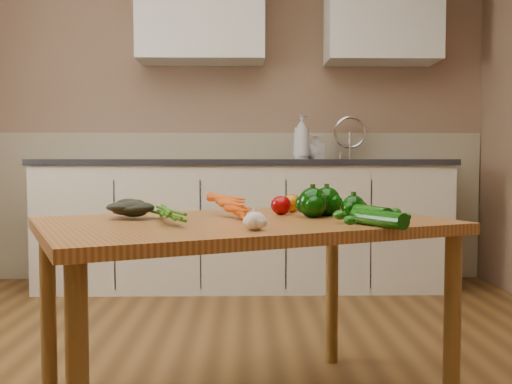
{
  "coord_description": "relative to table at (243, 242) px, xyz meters",
  "views": [
    {
      "loc": [
        0.21,
        -1.82,
        0.88
      ],
      "look_at": [
        0.25,
        0.33,
        0.77
      ],
      "focal_mm": 40.0,
      "sensor_mm": 36.0,
      "label": 1
    }
  ],
  "objects": [
    {
      "name": "soap_bottle_a",
      "position": [
        0.41,
        2.16,
        0.45
      ],
      "size": [
        0.17,
        0.17,
        0.31
      ],
      "primitive_type": "imported",
      "rotation": [
        0.0,
        0.0,
        2.4
      ],
      "color": "silver",
      "rests_on": "counter_run"
    },
    {
      "name": "counter_run",
      "position": [
        0.01,
        2.11,
        -0.15
      ],
      "size": [
        2.84,
        0.64,
        1.14
      ],
      "color": "beige",
      "rests_on": "ground"
    },
    {
      "name": "tomato_b",
      "position": [
        0.19,
        0.28,
        0.11
      ],
      "size": [
        0.08,
        0.08,
        0.07
      ],
      "primitive_type": "ellipsoid",
      "color": "#C15804",
      "rests_on": "table"
    },
    {
      "name": "soap_bottle_c",
      "position": [
        0.51,
        2.23,
        0.37
      ],
      "size": [
        0.14,
        0.14,
        0.16
      ],
      "primitive_type": "imported",
      "rotation": [
        0.0,
        0.0,
        3.26
      ],
      "color": "silver",
      "rests_on": "counter_run"
    },
    {
      "name": "zucchini_a",
      "position": [
        0.4,
        -0.08,
        0.1
      ],
      "size": [
        0.13,
        0.22,
        0.05
      ],
      "primitive_type": "cylinder",
      "rotation": [
        1.57,
        0.0,
        0.38
      ],
      "color": "#094006",
      "rests_on": "table"
    },
    {
      "name": "soap_bottle_b",
      "position": [
        0.53,
        2.22,
        0.37
      ],
      "size": [
        0.1,
        0.1,
        0.17
      ],
      "primitive_type": "imported",
      "rotation": [
        0.0,
        0.0,
        5.11
      ],
      "color": "silver",
      "rests_on": "counter_run"
    },
    {
      "name": "pepper_a",
      "position": [
        0.24,
        0.08,
        0.13
      ],
      "size": [
        0.1,
        0.1,
        0.1
      ],
      "primitive_type": "sphere",
      "color": "#033102",
      "rests_on": "table"
    },
    {
      "name": "pepper_c",
      "position": [
        0.37,
        0.01,
        0.12
      ],
      "size": [
        0.08,
        0.08,
        0.08
      ],
      "primitive_type": "sphere",
      "color": "#033102",
      "rests_on": "table"
    },
    {
      "name": "upper_cabinets",
      "position": [
        0.31,
        2.24,
        1.34
      ],
      "size": [
        2.15,
        0.35,
        0.7
      ],
      "color": "silver",
      "rests_on": "room"
    },
    {
      "name": "carrot_bunch",
      "position": [
        -0.1,
        0.02,
        0.11
      ],
      "size": [
        0.29,
        0.27,
        0.06
      ],
      "primitive_type": null,
      "rotation": [
        0.0,
        0.0,
        0.42
      ],
      "color": "#D74805",
      "rests_on": "table"
    },
    {
      "name": "room",
      "position": [
        -0.2,
        0.09,
        0.64
      ],
      "size": [
        4.04,
        5.04,
        2.64
      ],
      "color": "brown",
      "rests_on": "ground"
    },
    {
      "name": "table",
      "position": [
        0.0,
        0.0,
        0.0
      ],
      "size": [
        1.51,
        1.28,
        0.69
      ],
      "rotation": [
        0.0,
        0.0,
        0.42
      ],
      "color": "#AD6B32",
      "rests_on": "ground"
    },
    {
      "name": "leafy_greens",
      "position": [
        -0.4,
        0.05,
        0.12
      ],
      "size": [
        0.18,
        0.17,
        0.09
      ],
      "primitive_type": null,
      "color": "black",
      "rests_on": "table"
    },
    {
      "name": "tomato_c",
      "position": [
        0.29,
        0.31,
        0.11
      ],
      "size": [
        0.07,
        0.07,
        0.06
      ],
      "primitive_type": "ellipsoid",
      "color": "#C15804",
      "rests_on": "table"
    },
    {
      "name": "tomato_a",
      "position": [
        0.14,
        0.18,
        0.11
      ],
      "size": [
        0.08,
        0.08,
        0.07
      ],
      "primitive_type": "ellipsoid",
      "color": "#8C0205",
      "rests_on": "table"
    },
    {
      "name": "garlic_bulb",
      "position": [
        0.04,
        -0.3,
        0.1
      ],
      "size": [
        0.06,
        0.06,
        0.05
      ],
      "primitive_type": "ellipsoid",
      "color": "silver",
      "rests_on": "table"
    },
    {
      "name": "zucchini_b",
      "position": [
        0.41,
        -0.21,
        0.1
      ],
      "size": [
        0.14,
        0.21,
        0.05
      ],
      "primitive_type": "cylinder",
      "rotation": [
        1.57,
        0.0,
        0.49
      ],
      "color": "#094006",
      "rests_on": "table"
    },
    {
      "name": "pepper_b",
      "position": [
        0.3,
        0.15,
        0.13
      ],
      "size": [
        0.1,
        0.1,
        0.1
      ],
      "primitive_type": "sphere",
      "color": "#033102",
      "rests_on": "table"
    }
  ]
}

